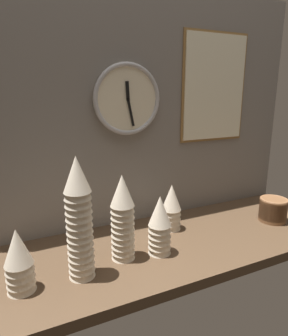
{
  "coord_description": "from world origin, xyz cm",
  "views": [
    {
      "loc": [
        -59.99,
        -97.81,
        60.55
      ],
      "look_at": [
        -11.48,
        4.0,
        31.33
      ],
      "focal_mm": 32.0,
      "sensor_mm": 36.0,
      "label": 1
    }
  ],
  "objects_px": {
    "cup_stack_far_left": "(19,261)",
    "bowl_stack_far_right": "(273,209)",
    "cup_stack_center": "(160,225)",
    "cup_stack_left": "(79,219)",
    "cup_stack_center_left": "(123,218)",
    "menu_board": "(215,88)",
    "wall_clock": "(127,99)",
    "cup_stack_center_right": "(171,207)"
  },
  "relations": [
    {
      "from": "cup_stack_far_left",
      "to": "bowl_stack_far_right",
      "type": "relative_size",
      "value": 1.62
    },
    {
      "from": "cup_stack_far_left",
      "to": "cup_stack_center_left",
      "type": "height_order",
      "value": "cup_stack_center_left"
    },
    {
      "from": "wall_clock",
      "to": "cup_stack_far_left",
      "type": "bearing_deg",
      "value": -147.35
    },
    {
      "from": "cup_stack_center",
      "to": "cup_stack_left",
      "type": "relative_size",
      "value": 0.56
    },
    {
      "from": "cup_stack_center_left",
      "to": "bowl_stack_far_right",
      "type": "relative_size",
      "value": 2.51
    },
    {
      "from": "cup_stack_center_right",
      "to": "cup_stack_far_left",
      "type": "bearing_deg",
      "value": -164.75
    },
    {
      "from": "cup_stack_far_left",
      "to": "menu_board",
      "type": "height_order",
      "value": "menu_board"
    },
    {
      "from": "cup_stack_center_left",
      "to": "menu_board",
      "type": "bearing_deg",
      "value": 25.28
    },
    {
      "from": "cup_stack_center",
      "to": "cup_stack_left",
      "type": "xyz_separation_m",
      "value": [
        -0.31,
        -0.02,
        0.09
      ]
    },
    {
      "from": "cup_stack_center_left",
      "to": "wall_clock",
      "type": "distance_m",
      "value": 0.51
    },
    {
      "from": "cup_stack_center_right",
      "to": "cup_stack_center_left",
      "type": "bearing_deg",
      "value": -154.69
    },
    {
      "from": "bowl_stack_far_right",
      "to": "wall_clock",
      "type": "distance_m",
      "value": 0.86
    },
    {
      "from": "wall_clock",
      "to": "menu_board",
      "type": "bearing_deg",
      "value": 1.09
    },
    {
      "from": "cup_stack_center",
      "to": "bowl_stack_far_right",
      "type": "relative_size",
      "value": 1.8
    },
    {
      "from": "bowl_stack_far_right",
      "to": "wall_clock",
      "type": "bearing_deg",
      "value": 156.18
    },
    {
      "from": "cup_stack_left",
      "to": "menu_board",
      "type": "bearing_deg",
      "value": 23.3
    },
    {
      "from": "cup_stack_far_left",
      "to": "cup_stack_left",
      "type": "distance_m",
      "value": 0.22
    },
    {
      "from": "cup_stack_center_left",
      "to": "cup_stack_center",
      "type": "bearing_deg",
      "value": -10.83
    },
    {
      "from": "bowl_stack_far_right",
      "to": "cup_stack_center_right",
      "type": "bearing_deg",
      "value": 164.36
    },
    {
      "from": "cup_stack_center_left",
      "to": "bowl_stack_far_right",
      "type": "height_order",
      "value": "cup_stack_center_left"
    },
    {
      "from": "cup_stack_center_right",
      "to": "bowl_stack_far_right",
      "type": "xyz_separation_m",
      "value": [
        0.48,
        -0.14,
        -0.05
      ]
    },
    {
      "from": "cup_stack_center_left",
      "to": "menu_board",
      "type": "distance_m",
      "value": 0.81
    },
    {
      "from": "wall_clock",
      "to": "cup_stack_left",
      "type": "bearing_deg",
      "value": -133.36
    },
    {
      "from": "cup_stack_center",
      "to": "menu_board",
      "type": "xyz_separation_m",
      "value": [
        0.47,
        0.31,
        0.5
      ]
    },
    {
      "from": "cup_stack_center_right",
      "to": "menu_board",
      "type": "relative_size",
      "value": 0.4
    },
    {
      "from": "cup_stack_center_left",
      "to": "cup_stack_left",
      "type": "distance_m",
      "value": 0.18
    },
    {
      "from": "cup_stack_center",
      "to": "cup_stack_center_left",
      "type": "bearing_deg",
      "value": 169.17
    },
    {
      "from": "cup_stack_center_right",
      "to": "cup_stack_center",
      "type": "height_order",
      "value": "cup_stack_center"
    },
    {
      "from": "cup_stack_left",
      "to": "bowl_stack_far_right",
      "type": "bearing_deg",
      "value": 2.84
    },
    {
      "from": "cup_stack_center",
      "to": "menu_board",
      "type": "height_order",
      "value": "menu_board"
    },
    {
      "from": "cup_stack_left",
      "to": "cup_stack_center_right",
      "type": "bearing_deg",
      "value": 21.87
    },
    {
      "from": "cup_stack_left",
      "to": "wall_clock",
      "type": "distance_m",
      "value": 0.57
    },
    {
      "from": "menu_board",
      "to": "wall_clock",
      "type": "bearing_deg",
      "value": -178.91
    },
    {
      "from": "cup_stack_center_right",
      "to": "cup_stack_far_left",
      "type": "height_order",
      "value": "same"
    },
    {
      "from": "cup_stack_center",
      "to": "bowl_stack_far_right",
      "type": "bearing_deg",
      "value": 2.39
    },
    {
      "from": "bowl_stack_far_right",
      "to": "cup_stack_left",
      "type": "bearing_deg",
      "value": -177.16
    },
    {
      "from": "cup_stack_far_left",
      "to": "bowl_stack_far_right",
      "type": "height_order",
      "value": "cup_stack_far_left"
    },
    {
      "from": "cup_stack_center_right",
      "to": "wall_clock",
      "type": "height_order",
      "value": "wall_clock"
    },
    {
      "from": "cup_stack_far_left",
      "to": "wall_clock",
      "type": "height_order",
      "value": "wall_clock"
    },
    {
      "from": "cup_stack_far_left",
      "to": "menu_board",
      "type": "relative_size",
      "value": 0.4
    },
    {
      "from": "cup_stack_center_right",
      "to": "bowl_stack_far_right",
      "type": "bearing_deg",
      "value": -15.64
    },
    {
      "from": "cup_stack_center",
      "to": "wall_clock",
      "type": "distance_m",
      "value": 0.55
    }
  ]
}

